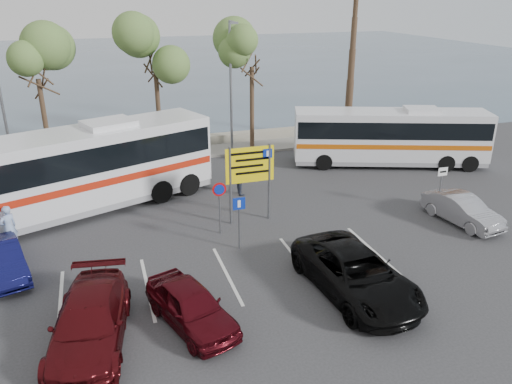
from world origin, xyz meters
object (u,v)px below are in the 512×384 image
object	(u,v)px
car_blue	(2,260)
suv_black	(356,273)
coach_bus_left	(72,175)
coach_bus_right	(390,139)
pedestrian_near	(9,227)
car_red	(191,306)
car_silver_b	(462,210)
pedestrian_far	(241,179)
street_lamp_left	(0,93)
street_lamp_right	(231,81)
direction_sign	(250,171)
car_maroon	(90,322)

from	to	relation	value
car_blue	suv_black	distance (m)	12.73
coach_bus_left	car_blue	size ratio (longest dim) A/B	3.57
coach_bus_right	pedestrian_near	size ratio (longest dim) A/B	6.10
car_red	car_silver_b	size ratio (longest dim) A/B	1.02
car_blue	car_red	size ratio (longest dim) A/B	0.96
suv_black	pedestrian_far	world-z (taller)	pedestrian_far
street_lamp_left	pedestrian_far	world-z (taller)	street_lamp_left
street_lamp_right	car_blue	size ratio (longest dim) A/B	2.12
car_blue	car_red	bearing A→B (deg)	-56.13
street_lamp_left	pedestrian_near	bearing A→B (deg)	-84.19
street_lamp_right	suv_black	world-z (taller)	street_lamp_right
street_lamp_left	car_red	xyz separation A→B (m)	(7.00, -17.02, -3.93)
car_blue	pedestrian_far	bearing A→B (deg)	9.00
direction_sign	pedestrian_far	size ratio (longest dim) A/B	2.22
coach_bus_right	suv_black	size ratio (longest dim) A/B	2.04
car_maroon	coach_bus_left	bearing A→B (deg)	102.30
street_lamp_left	pedestrian_far	xyz separation A→B (m)	(11.57, -7.02, -3.79)
coach_bus_right	suv_black	world-z (taller)	coach_bus_right
coach_bus_right	car_red	size ratio (longest dim) A/B	2.89
car_maroon	pedestrian_far	size ratio (longest dim) A/B	3.11
coach_bus_left	car_maroon	bearing A→B (deg)	-87.14
street_lamp_left	car_blue	xyz separation A→B (m)	(1.00, -12.02, -3.98)
street_lamp_right	direction_sign	size ratio (longest dim) A/B	2.23
direction_sign	suv_black	bearing A→B (deg)	-75.76
car_red	suv_black	distance (m)	5.71
direction_sign	car_red	xyz separation A→B (m)	(-4.00, -6.70, -1.76)
pedestrian_far	coach_bus_left	bearing A→B (deg)	93.06
car_maroon	street_lamp_right	bearing A→B (deg)	71.57
car_blue	car_maroon	bearing A→B (deg)	-75.36
car_maroon	street_lamp_left	bearing A→B (deg)	112.67
car_silver_b	suv_black	bearing A→B (deg)	-162.38
street_lamp_left	car_maroon	distance (m)	17.91
coach_bus_right	car_maroon	world-z (taller)	coach_bus_right
direction_sign	coach_bus_right	bearing A→B (deg)	26.27
pedestrian_near	car_silver_b	bearing A→B (deg)	130.93
direction_sign	car_blue	distance (m)	10.31
street_lamp_right	direction_sign	world-z (taller)	street_lamp_right
coach_bus_right	car_silver_b	distance (m)	8.31
street_lamp_right	car_red	bearing A→B (deg)	-109.42
street_lamp_left	car_blue	distance (m)	12.70
coach_bus_left	pedestrian_near	distance (m)	3.89
street_lamp_left	car_silver_b	xyz separation A→B (m)	(20.00, -13.43, -3.96)
coach_bus_right	car_blue	size ratio (longest dim) A/B	3.01
car_blue	coach_bus_left	bearing A→B (deg)	47.11
direction_sign	car_blue	bearing A→B (deg)	-170.37
coach_bus_left	car_silver_b	bearing A→B (deg)	-21.22
coach_bus_right	car_silver_b	xyz separation A→B (m)	(-1.24, -8.16, -0.98)
coach_bus_right	suv_black	xyz separation A→B (m)	(-8.54, -11.75, -0.85)
street_lamp_left	pedestrian_near	size ratio (longest dim) A/B	4.31
car_blue	car_silver_b	bearing A→B (deg)	-20.57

